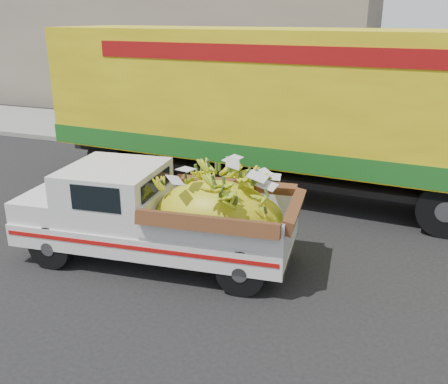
% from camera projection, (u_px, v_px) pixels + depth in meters
% --- Properties ---
extents(ground, '(100.00, 100.00, 0.00)m').
position_uv_depth(ground, '(210.00, 269.00, 8.50)').
color(ground, black).
rests_on(ground, ground).
extents(curb, '(60.00, 0.25, 0.15)m').
position_uv_depth(curb, '(299.00, 163.00, 14.24)').
color(curb, gray).
rests_on(curb, ground).
extents(sidewalk, '(60.00, 4.00, 0.14)m').
position_uv_depth(sidewalk, '(314.00, 146.00, 16.09)').
color(sidewalk, gray).
rests_on(sidewalk, ground).
extents(building_left, '(18.00, 6.00, 5.00)m').
position_uv_depth(building_left, '(172.00, 50.00, 23.18)').
color(building_left, gray).
rests_on(building_left, ground).
extents(pickup_truck, '(4.87, 2.21, 1.65)m').
position_uv_depth(pickup_truck, '(175.00, 215.00, 8.44)').
color(pickup_truck, black).
rests_on(pickup_truck, ground).
extents(semi_trailer, '(12.04, 3.27, 3.80)m').
position_uv_depth(semi_trailer, '(293.00, 107.00, 11.29)').
color(semi_trailer, black).
rests_on(semi_trailer, ground).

